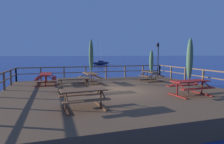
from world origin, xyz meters
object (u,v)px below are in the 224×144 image
Objects in this scene: patio_umbrella_tall_back_right at (151,61)px; picnic_table_back_left at (90,76)px; lamp_post_hooked at (158,54)px; picnic_table_mid_centre at (46,76)px; picnic_table_front_right at (84,95)px; patio_umbrella_tall_mid_left at (190,59)px; picnic_table_back_right at (151,74)px; picnic_table_mid_right at (74,82)px; sailboat_distant at (100,63)px; patio_umbrella_tall_front at (91,56)px; picnic_table_mid_left at (190,85)px.

picnic_table_back_left is at bearing 178.20° from patio_umbrella_tall_back_right.
patio_umbrella_tall_back_right is at bearing -131.07° from lamp_post_hooked.
picnic_table_front_right is at bearing -76.43° from picnic_table_mid_centre.
lamp_post_hooked is at bearing 16.03° from picnic_table_back_left.
picnic_table_front_right is at bearing -171.97° from patio_umbrella_tall_mid_left.
picnic_table_back_right is 0.53× the size of lamp_post_hooked.
patio_umbrella_tall_back_right is at bearing -5.10° from picnic_table_mid_centre.
picnic_table_back_left is 1.01× the size of picnic_table_mid_right.
picnic_table_mid_right is at bearing -105.78° from sailboat_distant.
picnic_table_mid_centre is 0.68× the size of lamp_post_hooked.
picnic_table_mid_right is 6.35m from patio_umbrella_tall_mid_left.
picnic_table_mid_centre is 9.93m from lamp_post_hooked.
patio_umbrella_tall_back_right is (7.91, -0.71, 0.99)m from picnic_table_mid_centre.
picnic_table_back_right is 5.00m from patio_umbrella_tall_front.
patio_umbrella_tall_front is at bearing -163.37° from lamp_post_hooked.
picnic_table_mid_left and picnic_table_mid_right have the same top height.
patio_umbrella_tall_mid_left is at bearing -97.61° from sailboat_distant.
picnic_table_back_left is at bearing -10.24° from picnic_table_mid_centre.
picnic_table_mid_right is 0.59× the size of patio_umbrella_tall_front.
picnic_table_mid_centre is 38.81m from sailboat_distant.
picnic_table_front_right is 11.55m from lamp_post_hooked.
patio_umbrella_tall_front reaches higher than picnic_table_back_right.
picnic_table_mid_left is at bearing -52.17° from picnic_table_back_left.
lamp_post_hooked is (2.45, 7.32, 1.55)m from picnic_table_mid_left.
patio_umbrella_tall_mid_left reaches higher than picnic_table_mid_left.
picnic_table_back_left is at bearing 127.83° from picnic_table_mid_left.
picnic_table_back_left is 0.88× the size of picnic_table_mid_centre.
sailboat_distant is (5.61, 42.57, -0.82)m from picnic_table_mid_left.
lamp_post_hooked reaches higher than patio_umbrella_tall_back_right.
picnic_table_mid_left is 6.93m from patio_umbrella_tall_front.
patio_umbrella_tall_mid_left reaches higher than picnic_table_front_right.
patio_umbrella_tall_back_right is (6.29, 6.03, 1.00)m from picnic_table_front_right.
picnic_table_mid_left is at bearing -52.30° from patio_umbrella_tall_front.
lamp_post_hooked is 35.47m from sailboat_distant.
picnic_table_back_left is 1.03× the size of picnic_table_front_right.
picnic_table_mid_centre is at bearing 103.57° from picnic_table_front_right.
lamp_post_hooked is (8.09, 4.58, 1.56)m from picnic_table_mid_right.
picnic_table_mid_left is 0.63× the size of lamp_post_hooked.
patio_umbrella_tall_front reaches higher than picnic_table_front_right.
picnic_table_mid_left is 9.40m from picnic_table_mid_centre.
picnic_table_back_left is at bearing 177.72° from picnic_table_back_right.
picnic_table_front_right is 0.63× the size of patio_umbrella_tall_mid_left.
patio_umbrella_tall_back_right reaches higher than picnic_table_back_right.
picnic_table_back_right is 0.92× the size of picnic_table_front_right.
patio_umbrella_tall_front is (1.50, 2.61, 1.47)m from picnic_table_mid_right.
picnic_table_mid_left is 1.06× the size of picnic_table_mid_right.
picnic_table_back_left is at bearing 127.40° from patio_umbrella_tall_mid_left.
patio_umbrella_tall_mid_left is (-0.07, 0.01, 1.32)m from picnic_table_mid_left.
patio_umbrella_tall_back_right is at bearing -1.80° from picnic_table_back_left.
picnic_table_mid_centre is (-7.90, 0.75, 0.01)m from picnic_table_back_right.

